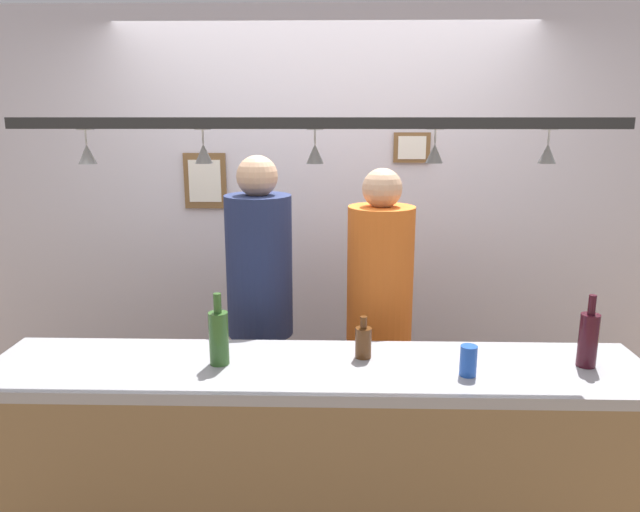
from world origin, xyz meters
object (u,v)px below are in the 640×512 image
Objects in this scene: person_middle_navy_shirt at (260,291)px; picture_frame_caricature at (205,181)px; person_right_orange_shirt at (380,299)px; bottle_beer_brown_stubby at (363,341)px; bottle_wine_dark_red at (588,338)px; picture_frame_upper_small at (412,148)px; drink_can at (468,361)px; bottle_champagne_green at (219,336)px.

person_middle_navy_shirt is 0.96m from picture_frame_caricature.
person_middle_navy_shirt is 1.04× the size of person_right_orange_shirt.
bottle_wine_dark_red is at bearing -4.10° from bottle_beer_brown_stubby.
person_right_orange_shirt is 1.05m from picture_frame_upper_small.
bottle_beer_brown_stubby is (-0.11, -0.62, 0.01)m from person_right_orange_shirt.
drink_can is (0.91, -0.78, -0.04)m from person_middle_navy_shirt.
bottle_champagne_green is at bearing -96.56° from person_middle_navy_shirt.
drink_can is at bearing -69.77° from person_right_orange_shirt.
bottle_wine_dark_red is 0.88× the size of picture_frame_caricature.
bottle_wine_dark_red is (0.79, -0.68, 0.06)m from person_right_orange_shirt.
person_right_orange_shirt reaches higher than bottle_wine_dark_red.
person_right_orange_shirt is at bearing -34.11° from picture_frame_caricature.
person_middle_navy_shirt is at bearing 83.44° from bottle_champagne_green.
bottle_wine_dark_red is 1.36× the size of picture_frame_upper_small.
bottle_champagne_green is 0.88× the size of picture_frame_caricature.
picture_frame_caricature is at bearing 125.06° from bottle_beer_brown_stubby.
person_right_orange_shirt is 9.49× the size of bottle_beer_brown_stubby.
picture_frame_caricature is at bearing 131.75° from drink_can.
picture_frame_upper_small is (0.93, 1.40, 0.68)m from bottle_champagne_green.
person_middle_navy_shirt is 1.31m from picture_frame_upper_small.
bottle_champagne_green is at bearing 175.00° from drink_can.
picture_frame_upper_small is at bearing 92.34° from drink_can.
picture_frame_upper_small is (0.23, 0.70, 0.74)m from person_right_orange_shirt.
bottle_beer_brown_stubby is 0.82× the size of picture_frame_upper_small.
drink_can is at bearing -87.66° from picture_frame_upper_small.
bottle_champagne_green is at bearing -123.61° from picture_frame_upper_small.
bottle_wine_dark_red is 2.46× the size of drink_can.
picture_frame_upper_small is at bearing 112.01° from bottle_wine_dark_red.
bottle_beer_brown_stubby is at bearing -100.31° from person_right_orange_shirt.
picture_frame_upper_small is (0.85, 0.70, 0.70)m from person_middle_navy_shirt.
bottle_wine_dark_red is 1.64m from picture_frame_upper_small.
picture_frame_caricature reaches higher than bottle_beer_brown_stubby.
bottle_beer_brown_stubby is 0.60× the size of bottle_wine_dark_red.
person_middle_navy_shirt reaches higher than picture_frame_caricature.
bottle_wine_dark_red is (0.90, -0.06, 0.05)m from bottle_beer_brown_stubby.
person_middle_navy_shirt is 1.57m from bottle_wine_dark_red.
picture_frame_caricature reaches higher than drink_can.
picture_frame_caricature reaches higher than person_right_orange_shirt.
picture_frame_caricature is at bearing 120.60° from person_middle_navy_shirt.
person_middle_navy_shirt reaches higher than bottle_wine_dark_red.
bottle_champagne_green is at bearing -135.22° from person_right_orange_shirt.
person_right_orange_shirt is 0.84m from drink_can.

